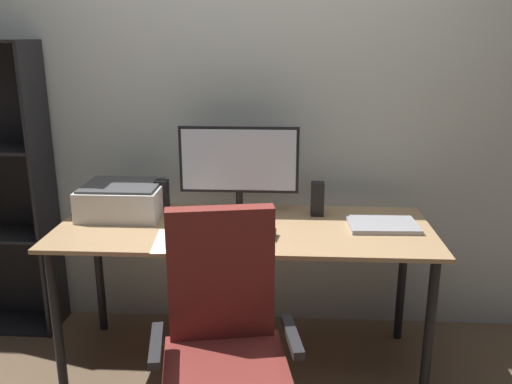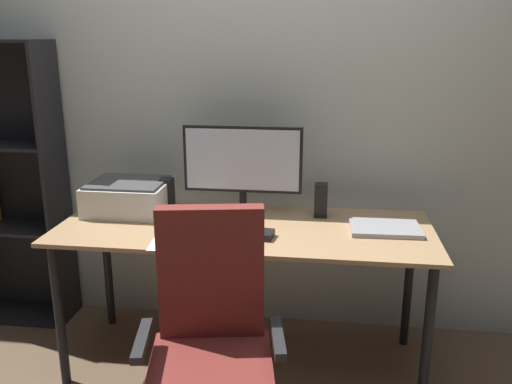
{
  "view_description": "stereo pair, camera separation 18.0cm",
  "coord_description": "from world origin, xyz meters",
  "px_view_note": "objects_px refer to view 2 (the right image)",
  "views": [
    {
      "loc": [
        0.19,
        -2.39,
        1.61
      ],
      "look_at": [
        0.06,
        -0.03,
        0.92
      ],
      "focal_mm": 37.61,
      "sensor_mm": 36.0,
      "label": 1
    },
    {
      "loc": [
        0.37,
        -2.38,
        1.61
      ],
      "look_at": [
        0.06,
        -0.03,
        0.92
      ],
      "focal_mm": 37.61,
      "sensor_mm": 36.0,
      "label": 2
    }
  ],
  "objects_px": {
    "laptop": "(385,228)",
    "printer": "(129,197)",
    "monitor": "(243,164)",
    "bookshelf": "(6,188)",
    "coffee_mug": "(245,217)",
    "mouse": "(266,235)",
    "speaker_left": "(167,194)",
    "office_chair": "(212,359)",
    "desk": "(244,242)",
    "speaker_right": "(321,200)",
    "keyboard": "(220,235)"
  },
  "relations": [
    {
      "from": "desk",
      "to": "printer",
      "type": "relative_size",
      "value": 4.45
    },
    {
      "from": "speaker_left",
      "to": "bookshelf",
      "type": "height_order",
      "value": "bookshelf"
    },
    {
      "from": "printer",
      "to": "desk",
      "type": "bearing_deg",
      "value": -13.15
    },
    {
      "from": "speaker_left",
      "to": "desk",
      "type": "bearing_deg",
      "value": -24.24
    },
    {
      "from": "monitor",
      "to": "coffee_mug",
      "type": "bearing_deg",
      "value": -78.46
    },
    {
      "from": "bookshelf",
      "to": "coffee_mug",
      "type": "bearing_deg",
      "value": -13.42
    },
    {
      "from": "coffee_mug",
      "to": "office_chair",
      "type": "distance_m",
      "value": 0.76
    },
    {
      "from": "desk",
      "to": "keyboard",
      "type": "height_order",
      "value": "keyboard"
    },
    {
      "from": "coffee_mug",
      "to": "desk",
      "type": "bearing_deg",
      "value": -175.08
    },
    {
      "from": "desk",
      "to": "coffee_mug",
      "type": "height_order",
      "value": "coffee_mug"
    },
    {
      "from": "mouse",
      "to": "speaker_left",
      "type": "xyz_separation_m",
      "value": [
        -0.56,
        0.34,
        0.07
      ]
    },
    {
      "from": "speaker_right",
      "to": "printer",
      "type": "distance_m",
      "value": 0.98
    },
    {
      "from": "desk",
      "to": "printer",
      "type": "xyz_separation_m",
      "value": [
        -0.62,
        0.15,
        0.16
      ]
    },
    {
      "from": "monitor",
      "to": "bookshelf",
      "type": "distance_m",
      "value": 1.41
    },
    {
      "from": "monitor",
      "to": "office_chair",
      "type": "height_order",
      "value": "monitor"
    },
    {
      "from": "monitor",
      "to": "coffee_mug",
      "type": "relative_size",
      "value": 6.65
    },
    {
      "from": "speaker_right",
      "to": "printer",
      "type": "height_order",
      "value": "speaker_right"
    },
    {
      "from": "printer",
      "to": "office_chair",
      "type": "bearing_deg",
      "value": -53.97
    },
    {
      "from": "desk",
      "to": "bookshelf",
      "type": "distance_m",
      "value": 1.47
    },
    {
      "from": "speaker_right",
      "to": "keyboard",
      "type": "bearing_deg",
      "value": -141.92
    },
    {
      "from": "speaker_left",
      "to": "office_chair",
      "type": "height_order",
      "value": "office_chair"
    },
    {
      "from": "bookshelf",
      "to": "monitor",
      "type": "bearing_deg",
      "value": -5.67
    },
    {
      "from": "speaker_left",
      "to": "speaker_right",
      "type": "bearing_deg",
      "value": 0.0
    },
    {
      "from": "keyboard",
      "to": "mouse",
      "type": "bearing_deg",
      "value": 1.94
    },
    {
      "from": "laptop",
      "to": "coffee_mug",
      "type": "bearing_deg",
      "value": -179.29
    },
    {
      "from": "desk",
      "to": "monitor",
      "type": "distance_m",
      "value": 0.39
    },
    {
      "from": "keyboard",
      "to": "speaker_right",
      "type": "relative_size",
      "value": 1.71
    },
    {
      "from": "mouse",
      "to": "bookshelf",
      "type": "bearing_deg",
      "value": 171.89
    },
    {
      "from": "laptop",
      "to": "office_chair",
      "type": "height_order",
      "value": "office_chair"
    },
    {
      "from": "desk",
      "to": "monitor",
      "type": "xyz_separation_m",
      "value": [
        -0.04,
        0.2,
        0.34
      ]
    },
    {
      "from": "office_chair",
      "to": "monitor",
      "type": "bearing_deg",
      "value": 81.06
    },
    {
      "from": "desk",
      "to": "laptop",
      "type": "xyz_separation_m",
      "value": [
        0.66,
        0.03,
        0.09
      ]
    },
    {
      "from": "keyboard",
      "to": "coffee_mug",
      "type": "relative_size",
      "value": 3.23
    },
    {
      "from": "monitor",
      "to": "office_chair",
      "type": "xyz_separation_m",
      "value": [
        0.02,
        -0.89,
        -0.54
      ]
    },
    {
      "from": "laptop",
      "to": "printer",
      "type": "distance_m",
      "value": 1.29
    },
    {
      "from": "laptop",
      "to": "printer",
      "type": "relative_size",
      "value": 0.8
    },
    {
      "from": "speaker_right",
      "to": "desk",
      "type": "bearing_deg",
      "value": -151.34
    },
    {
      "from": "laptop",
      "to": "speaker_right",
      "type": "relative_size",
      "value": 1.88
    },
    {
      "from": "coffee_mug",
      "to": "mouse",
      "type": "bearing_deg",
      "value": -50.5
    },
    {
      "from": "desk",
      "to": "speaker_right",
      "type": "bearing_deg",
      "value": 28.66
    },
    {
      "from": "keyboard",
      "to": "printer",
      "type": "height_order",
      "value": "printer"
    },
    {
      "from": "desk",
      "to": "speaker_right",
      "type": "relative_size",
      "value": 10.47
    },
    {
      "from": "monitor",
      "to": "office_chair",
      "type": "relative_size",
      "value": 0.59
    },
    {
      "from": "monitor",
      "to": "speaker_left",
      "type": "bearing_deg",
      "value": -178.86
    },
    {
      "from": "keyboard",
      "to": "bookshelf",
      "type": "xyz_separation_m",
      "value": [
        -1.34,
        0.49,
        0.03
      ]
    },
    {
      "from": "laptop",
      "to": "bookshelf",
      "type": "bearing_deg",
      "value": 169.66
    },
    {
      "from": "monitor",
      "to": "mouse",
      "type": "relative_size",
      "value": 6.22
    },
    {
      "from": "monitor",
      "to": "speaker_right",
      "type": "relative_size",
      "value": 3.52
    },
    {
      "from": "desk",
      "to": "speaker_left",
      "type": "distance_m",
      "value": 0.5
    },
    {
      "from": "coffee_mug",
      "to": "office_chair",
      "type": "bearing_deg",
      "value": -91.88
    }
  ]
}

